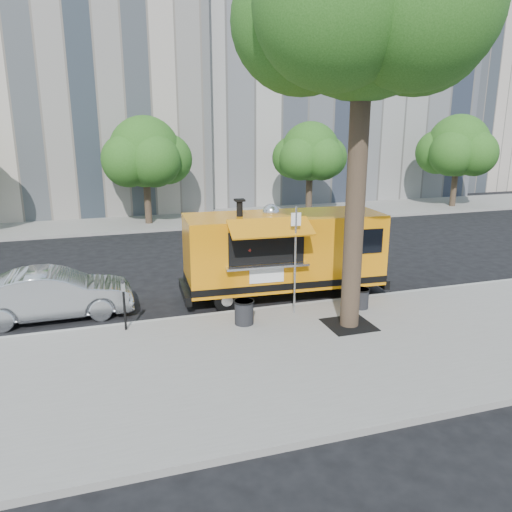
# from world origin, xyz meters

# --- Properties ---
(ground) EXTENTS (120.00, 120.00, 0.00)m
(ground) POSITION_xyz_m (0.00, 0.00, 0.00)
(ground) COLOR black
(ground) RESTS_ON ground
(sidewalk) EXTENTS (60.00, 6.00, 0.15)m
(sidewalk) POSITION_xyz_m (0.00, -4.00, 0.07)
(sidewalk) COLOR gray
(sidewalk) RESTS_ON ground
(curb) EXTENTS (60.00, 0.14, 0.16)m
(curb) POSITION_xyz_m (0.00, -0.93, 0.07)
(curb) COLOR #999993
(curb) RESTS_ON ground
(far_sidewalk) EXTENTS (60.00, 5.00, 0.15)m
(far_sidewalk) POSITION_xyz_m (0.00, 13.50, 0.07)
(far_sidewalk) COLOR gray
(far_sidewalk) RESTS_ON ground
(building_left) EXTENTS (22.00, 14.00, 24.00)m
(building_left) POSITION_xyz_m (-8.00, 22.00, 12.00)
(building_left) COLOR beige
(building_left) RESTS_ON ground
(building_mid) EXTENTS (20.00, 14.00, 20.00)m
(building_mid) POSITION_xyz_m (12.00, 23.00, 10.00)
(building_mid) COLOR #A19C97
(building_mid) RESTS_ON ground
(building_right) EXTENTS (16.00, 12.00, 16.00)m
(building_right) POSITION_xyz_m (30.00, 24.00, 8.00)
(building_right) COLOR beige
(building_right) RESTS_ON ground
(tree_well) EXTENTS (1.20, 1.20, 0.02)m
(tree_well) POSITION_xyz_m (2.60, -2.80, 0.15)
(tree_well) COLOR black
(tree_well) RESTS_ON sidewalk
(far_tree_b) EXTENTS (3.60, 3.60, 5.50)m
(far_tree_b) POSITION_xyz_m (-1.00, 12.70, 3.83)
(far_tree_b) COLOR #33261C
(far_tree_b) RESTS_ON far_sidewalk
(far_tree_c) EXTENTS (3.24, 3.24, 5.21)m
(far_tree_c) POSITION_xyz_m (8.00, 12.40, 3.72)
(far_tree_c) COLOR #33261C
(far_tree_c) RESTS_ON far_sidewalk
(far_tree_d) EXTENTS (3.78, 3.78, 5.64)m
(far_tree_d) POSITION_xyz_m (18.00, 12.60, 3.89)
(far_tree_d) COLOR #33261C
(far_tree_d) RESTS_ON far_sidewalk
(sign_post) EXTENTS (0.28, 0.06, 3.00)m
(sign_post) POSITION_xyz_m (1.55, -1.55, 1.85)
(sign_post) COLOR silver
(sign_post) RESTS_ON sidewalk
(parking_meter) EXTENTS (0.11, 0.11, 1.33)m
(parking_meter) POSITION_xyz_m (-3.00, -1.35, 0.98)
(parking_meter) COLOR black
(parking_meter) RESTS_ON sidewalk
(food_truck) EXTENTS (6.41, 3.08, 3.10)m
(food_truck) POSITION_xyz_m (1.85, 0.17, 1.46)
(food_truck) COLOR orange
(food_truck) RESTS_ON ground
(sedan) EXTENTS (4.22, 1.52, 1.39)m
(sedan) POSITION_xyz_m (-4.80, 0.46, 0.69)
(sedan) COLOR #ACAFB3
(sedan) RESTS_ON ground
(trash_bin_left) EXTENTS (0.54, 0.54, 0.65)m
(trash_bin_left) POSITION_xyz_m (-0.00, -1.89, 0.49)
(trash_bin_left) COLOR black
(trash_bin_left) RESTS_ON sidewalk
(trash_bin_right) EXTENTS (0.48, 0.48, 0.57)m
(trash_bin_right) POSITION_xyz_m (3.50, -1.77, 0.46)
(trash_bin_right) COLOR black
(trash_bin_right) RESTS_ON sidewalk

